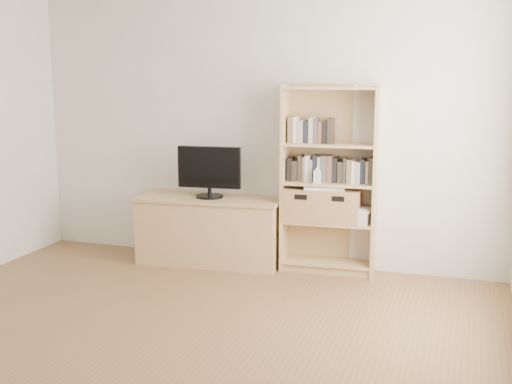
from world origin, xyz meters
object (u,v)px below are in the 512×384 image
at_px(baby_monitor, 317,177).
at_px(basket_right, 340,205).
at_px(tv_stand, 210,231).
at_px(laptop, 324,187).
at_px(bookshelf, 329,180).
at_px(television, 209,172).
at_px(basket_left, 304,204).

bearing_deg(baby_monitor, basket_right, 30.51).
xyz_separation_m(tv_stand, laptop, (1.07, 0.08, 0.47)).
bearing_deg(bookshelf, laptop, -156.69).
xyz_separation_m(bookshelf, baby_monitor, (-0.09, -0.10, 0.04)).
bearing_deg(television, baby_monitor, -5.18).
distance_m(tv_stand, bookshelf, 1.23).
height_order(basket_left, basket_right, same).
bearing_deg(television, basket_right, -0.40).
bearing_deg(tv_stand, bookshelf, 0.39).
height_order(television, basket_right, television).
distance_m(bookshelf, basket_left, 0.32).
bearing_deg(laptop, basket_right, -3.65).
distance_m(baby_monitor, basket_left, 0.31).
distance_m(tv_stand, television, 0.56).
bearing_deg(baby_monitor, bookshelf, 51.17).
bearing_deg(television, tv_stand, 174.85).
distance_m(bookshelf, television, 1.11).
relative_size(tv_stand, basket_left, 3.68).
bearing_deg(tv_stand, basket_left, 0.40).
xyz_separation_m(bookshelf, basket_right, (0.10, 0.00, -0.22)).
bearing_deg(tv_stand, laptop, -0.46).
distance_m(bookshelf, laptop, 0.08).
relative_size(television, baby_monitor, 5.28).
relative_size(bookshelf, basket_left, 4.67).
height_order(television, laptop, television).
height_order(bookshelf, basket_right, bookshelf).
bearing_deg(basket_left, tv_stand, -178.27).
relative_size(television, basket_left, 1.67).
bearing_deg(basket_left, television, -178.27).
bearing_deg(laptop, basket_left, 167.71).
bearing_deg(basket_right, bookshelf, 177.03).
bearing_deg(basket_left, laptop, -3.27).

